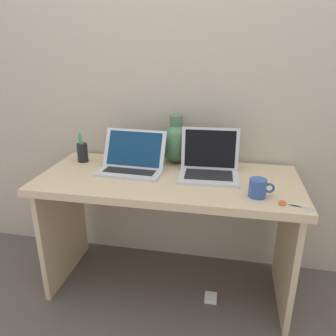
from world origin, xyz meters
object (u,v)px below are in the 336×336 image
Objects in this scene: green_vase at (176,142)px; coffee_mug at (258,188)px; power_brick at (211,298)px; laptop_left at (133,160)px; pen_cup at (82,152)px; laptop_right at (209,163)px; scissors at (289,205)px.

green_vase is 2.40× the size of coffee_mug.
power_brick is (-0.19, 0.08, -0.75)m from coffee_mug.
laptop_left reaches higher than coffee_mug.
laptop_left is at bearing -13.79° from pen_cup.
green_vase is 0.57m from pen_cup.
laptop_right is 4.66× the size of power_brick.
green_vase reaches higher than pen_cup.
scissors is at bearing -19.70° from laptop_left.
power_brick is at bearing -15.20° from pen_cup.
scissors is 2.09× the size of power_brick.
coffee_mug is at bearing -16.83° from pen_cup.
pen_cup is 1.14m from power_brick.
laptop_right reaches higher than laptop_left.
laptop_right is 2.23× the size of scissors.
scissors is at bearing -24.69° from power_brick.
pen_cup is 2.66× the size of power_brick.
power_brick is at bearing -16.18° from laptop_left.
laptop_left is 0.71m from coffee_mug.
laptop_left is at bearing 163.82° from power_brick.
power_brick is (0.82, -0.22, -0.76)m from pen_cup.
scissors is (0.59, -0.48, -0.12)m from green_vase.
coffee_mug reaches higher than power_brick.
laptop_left is at bearing 160.30° from scissors.
laptop_right reaches higher than pen_cup.
coffee_mug is at bearing -44.48° from laptop_right.
pen_cup is (-0.34, 0.08, 0.00)m from laptop_left.
pen_cup is (-0.55, -0.11, -0.06)m from green_vase.
coffee_mug is 0.77m from power_brick.
green_vase is at bearing 10.72° from pen_cup.
laptop_right is at bearing 109.13° from power_brick.
green_vase is at bearing 141.05° from scissors.
laptop_right is at bearing 140.98° from scissors.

